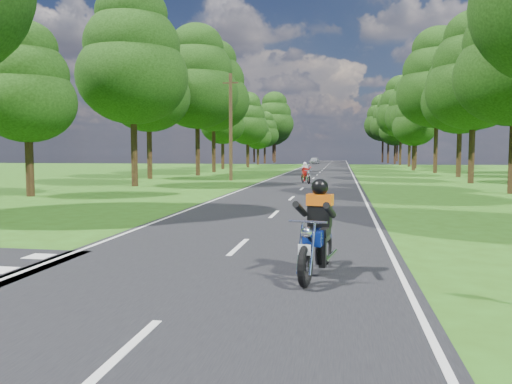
# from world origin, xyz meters

# --- Properties ---
(ground) EXTENTS (160.00, 160.00, 0.00)m
(ground) POSITION_xyz_m (0.00, 0.00, 0.00)
(ground) COLOR #2C5313
(ground) RESTS_ON ground
(main_road) EXTENTS (7.00, 140.00, 0.02)m
(main_road) POSITION_xyz_m (0.00, 50.00, 0.01)
(main_road) COLOR black
(main_road) RESTS_ON ground
(road_markings) EXTENTS (7.40, 140.00, 0.01)m
(road_markings) POSITION_xyz_m (-0.14, 48.13, 0.02)
(road_markings) COLOR silver
(road_markings) RESTS_ON main_road
(treeline) EXTENTS (40.00, 115.35, 14.78)m
(treeline) POSITION_xyz_m (1.43, 60.06, 8.25)
(treeline) COLOR black
(treeline) RESTS_ON ground
(telegraph_pole) EXTENTS (1.20, 0.26, 8.00)m
(telegraph_pole) POSITION_xyz_m (-6.00, 28.00, 4.07)
(telegraph_pole) COLOR #382616
(telegraph_pole) RESTS_ON ground
(rider_near_blue) EXTENTS (0.98, 2.08, 1.66)m
(rider_near_blue) POSITION_xyz_m (1.85, -0.28, 0.85)
(rider_near_blue) COLOR navy
(rider_near_blue) RESTS_ON main_road
(rider_far_red) EXTENTS (1.14, 1.84, 1.46)m
(rider_far_red) POSITION_xyz_m (-0.16, 25.29, 0.75)
(rider_far_red) COLOR #B2100D
(rider_far_red) RESTS_ON main_road
(distant_car) EXTENTS (1.98, 3.82, 1.24)m
(distant_car) POSITION_xyz_m (-2.60, 81.84, 0.64)
(distant_car) COLOR silver
(distant_car) RESTS_ON main_road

